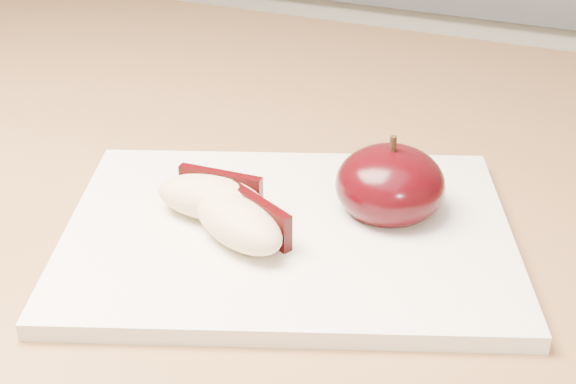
% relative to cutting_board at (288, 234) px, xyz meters
% --- Properties ---
extents(back_cabinet, '(2.40, 0.62, 0.94)m').
position_rel_cutting_board_xyz_m(back_cabinet, '(-0.08, 0.81, -0.43)').
color(back_cabinet, silver).
rests_on(back_cabinet, ground).
extents(cutting_board, '(0.33, 0.29, 0.01)m').
position_rel_cutting_board_xyz_m(cutting_board, '(0.00, 0.00, 0.00)').
color(cutting_board, silver).
rests_on(cutting_board, island_counter).
extents(apple_half, '(0.08, 0.08, 0.06)m').
position_rel_cutting_board_xyz_m(apple_half, '(0.05, 0.05, 0.02)').
color(apple_half, black).
rests_on(apple_half, cutting_board).
extents(apple_wedge_a, '(0.07, 0.04, 0.03)m').
position_rel_cutting_board_xyz_m(apple_wedge_a, '(-0.05, -0.01, 0.02)').
color(apple_wedge_a, beige).
rests_on(apple_wedge_a, cutting_board).
extents(apple_wedge_b, '(0.08, 0.06, 0.03)m').
position_rel_cutting_board_xyz_m(apple_wedge_b, '(-0.02, -0.03, 0.02)').
color(apple_wedge_b, beige).
rests_on(apple_wedge_b, cutting_board).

